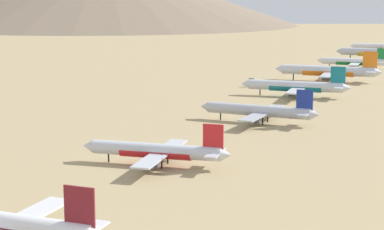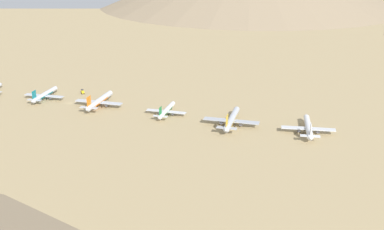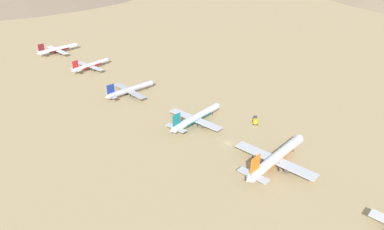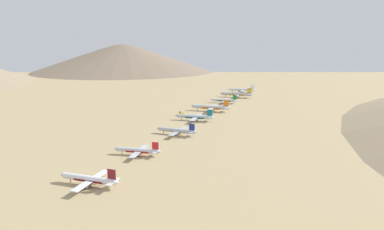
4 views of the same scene
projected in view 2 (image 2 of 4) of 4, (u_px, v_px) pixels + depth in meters
name	position (u px, v px, depth m)	size (l,w,h in m)	color
ground_plane	(70.00, 103.00, 426.47)	(2527.92, 2527.92, 0.00)	tan
parked_jet_0	(308.00, 127.00, 359.54)	(49.18, 40.20, 14.21)	silver
parked_jet_1	(232.00, 119.00, 374.07)	(54.00, 43.86, 15.57)	#B2B7C1
parked_jet_2	(167.00, 110.00, 396.89)	(41.72, 33.86, 12.03)	silver
parked_jet_3	(99.00, 101.00, 416.62)	(52.67, 42.77, 15.19)	silver
parked_jet_4	(45.00, 95.00, 435.41)	(45.96, 37.38, 13.25)	silver
service_truck	(83.00, 91.00, 452.13)	(5.58, 5.26, 3.90)	yellow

